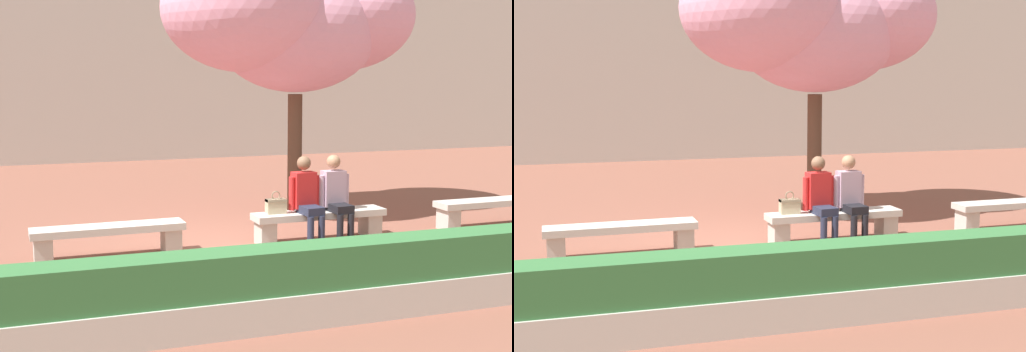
# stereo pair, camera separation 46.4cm
# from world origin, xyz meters

# --- Properties ---
(ground_plane) EXTENTS (100.00, 100.00, 0.00)m
(ground_plane) POSITION_xyz_m (0.00, 0.00, 0.00)
(ground_plane) COLOR brown
(stone_bench_near_west) EXTENTS (2.09, 0.45, 0.45)m
(stone_bench_near_west) POSITION_xyz_m (-1.57, 0.00, 0.31)
(stone_bench_near_west) COLOR #BCB7AD
(stone_bench_near_west) RESTS_ON ground
(stone_bench_center) EXTENTS (2.09, 0.45, 0.45)m
(stone_bench_center) POSITION_xyz_m (1.57, 0.00, 0.31)
(stone_bench_center) COLOR #BCB7AD
(stone_bench_center) RESTS_ON ground
(stone_bench_near_east) EXTENTS (2.09, 0.45, 0.45)m
(stone_bench_near_east) POSITION_xyz_m (4.72, 0.00, 0.31)
(stone_bench_near_east) COLOR #BCB7AD
(stone_bench_near_east) RESTS_ON ground
(person_seated_left) EXTENTS (0.51, 0.70, 1.29)m
(person_seated_left) POSITION_xyz_m (1.34, -0.05, 0.70)
(person_seated_left) COLOR black
(person_seated_left) RESTS_ON ground
(person_seated_right) EXTENTS (0.51, 0.69, 1.29)m
(person_seated_right) POSITION_xyz_m (1.82, -0.05, 0.70)
(person_seated_right) COLOR black
(person_seated_right) RESTS_ON ground
(handbag) EXTENTS (0.30, 0.15, 0.34)m
(handbag) POSITION_xyz_m (0.88, 0.03, 0.58)
(handbag) COLOR tan
(handbag) RESTS_ON stone_bench_center
(cherry_tree_main) EXTENTS (4.64, 3.10, 4.68)m
(cherry_tree_main) POSITION_xyz_m (1.92, 2.09, 3.46)
(cherry_tree_main) COLOR #513828
(cherry_tree_main) RESTS_ON ground
(planter_hedge_foreground) EXTENTS (14.86, 0.50, 0.80)m
(planter_hedge_foreground) POSITION_xyz_m (0.00, -3.26, 0.39)
(planter_hedge_foreground) COLOR #BCB7AD
(planter_hedge_foreground) RESTS_ON ground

